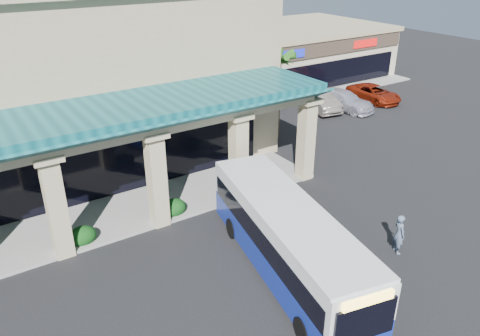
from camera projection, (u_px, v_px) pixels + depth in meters
ground at (275, 257)px, 20.10m from camera, size 110.00×110.00×0.00m
arcade at (33, 185)px, 20.03m from camera, size 30.00×6.20×5.70m
strip_mall at (274, 54)px, 46.07m from camera, size 22.50×12.50×4.90m
palm_0 at (279, 91)px, 31.19m from camera, size 2.40×2.40×6.60m
palm_1 at (264, 85)px, 34.12m from camera, size 2.40×2.40×5.80m
broadleaf_tree at (207, 81)px, 37.11m from camera, size 2.60×2.60×4.81m
transit_bus at (287, 241)px, 18.57m from camera, size 4.66×11.10×3.02m
pedestrian at (399, 234)px, 20.07m from camera, size 0.66×0.79×1.84m
car_white at (317, 99)px, 37.85m from camera, size 2.82×5.52×1.73m
car_red at (343, 100)px, 37.84m from camera, size 3.31×5.70×1.55m
car_gray at (374, 93)px, 39.89m from camera, size 2.32×4.96×1.37m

